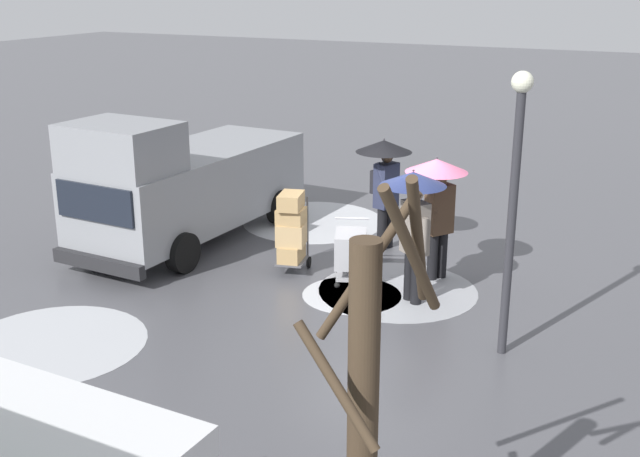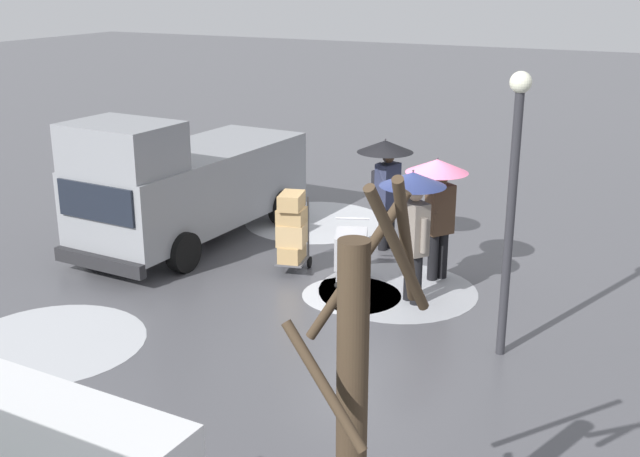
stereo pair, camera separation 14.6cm
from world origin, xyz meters
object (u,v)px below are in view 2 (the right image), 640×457
at_px(shopping_cart_vendor, 351,250).
at_px(pedestrian_black_side, 386,169).
at_px(street_lamp, 513,187).
at_px(hand_dolly_boxes, 292,229).
at_px(pedestrian_pink_side, 414,206).
at_px(cargo_van_parked_right, 186,183).
at_px(pedestrian_white_side, 438,190).
at_px(bare_tree_near, 354,418).

distance_m(shopping_cart_vendor, pedestrian_black_side, 2.09).
bearing_deg(shopping_cart_vendor, street_lamp, 153.35).
bearing_deg(hand_dolly_boxes, pedestrian_black_side, -117.34).
height_order(shopping_cart_vendor, pedestrian_pink_side, pedestrian_pink_side).
relative_size(shopping_cart_vendor, street_lamp, 0.26).
height_order(cargo_van_parked_right, shopping_cart_vendor, cargo_van_parked_right).
xyz_separation_m(hand_dolly_boxes, pedestrian_black_side, (-0.97, -1.87, 0.77)).
distance_m(pedestrian_pink_side, pedestrian_white_side, 1.06).
xyz_separation_m(pedestrian_pink_side, pedestrian_black_side, (1.33, -2.12, -0.01)).
bearing_deg(cargo_van_parked_right, bare_tree_near, 133.55).
bearing_deg(pedestrian_black_side, bare_tree_near, 110.78).
xyz_separation_m(cargo_van_parked_right, pedestrian_pink_side, (-4.92, 0.83, 0.41)).
bearing_deg(bare_tree_near, shopping_cart_vendor, -65.19).
distance_m(cargo_van_parked_right, bare_tree_near, 9.89).
bearing_deg(pedestrian_pink_side, pedestrian_black_side, -57.90).
height_order(cargo_van_parked_right, bare_tree_near, bare_tree_near).
xyz_separation_m(cargo_van_parked_right, hand_dolly_boxes, (-2.63, 0.57, -0.38)).
xyz_separation_m(cargo_van_parked_right, pedestrian_black_side, (-3.59, -1.30, 0.39)).
xyz_separation_m(pedestrian_black_side, pedestrian_white_side, (-1.37, 1.06, 0.01)).
distance_m(pedestrian_black_side, bare_tree_near, 9.04).
relative_size(bare_tree_near, street_lamp, 0.99).
distance_m(shopping_cart_vendor, hand_dolly_boxes, 1.13).
bearing_deg(pedestrian_pink_side, shopping_cart_vendor, -14.20).
bearing_deg(bare_tree_near, pedestrian_pink_side, -73.49).
bearing_deg(cargo_van_parked_right, street_lamp, 163.29).
height_order(bare_tree_near, street_lamp, street_lamp).
relative_size(hand_dolly_boxes, street_lamp, 0.37).
xyz_separation_m(shopping_cart_vendor, pedestrian_white_side, (-1.23, -0.76, 1.02)).
distance_m(cargo_van_parked_right, pedestrian_white_side, 4.98).
bearing_deg(pedestrian_pink_side, bare_tree_near, 106.51).
height_order(shopping_cart_vendor, hand_dolly_boxes, hand_dolly_boxes).
distance_m(cargo_van_parked_right, hand_dolly_boxes, 2.71).
height_order(pedestrian_pink_side, street_lamp, street_lamp).
xyz_separation_m(pedestrian_white_side, bare_tree_near, (-1.84, 7.39, 0.22)).
relative_size(cargo_van_parked_right, pedestrian_white_side, 2.53).
xyz_separation_m(hand_dolly_boxes, bare_tree_near, (-4.17, 6.58, 1.01)).
height_order(hand_dolly_boxes, street_lamp, street_lamp).
relative_size(shopping_cart_vendor, pedestrian_white_side, 0.47).
xyz_separation_m(hand_dolly_boxes, street_lamp, (-4.07, 1.44, 1.57)).
distance_m(bare_tree_near, street_lamp, 5.17).
bearing_deg(hand_dolly_boxes, pedestrian_white_side, -160.93).
bearing_deg(shopping_cart_vendor, bare_tree_near, 114.81).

